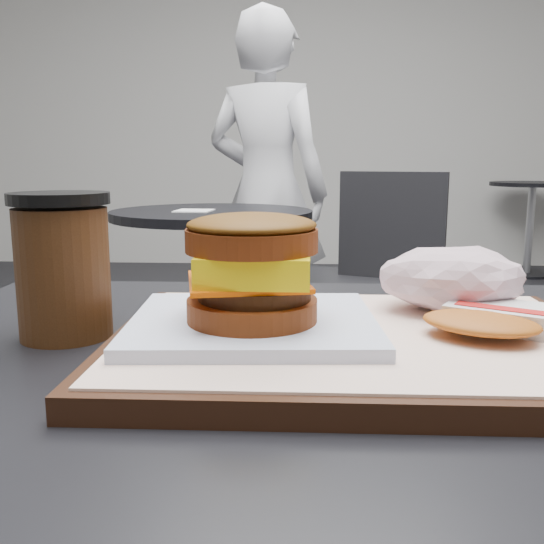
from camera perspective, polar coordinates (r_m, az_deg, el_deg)
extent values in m
cube|color=silver|center=(5.47, 3.27, 16.54)|extent=(8.00, 0.10, 3.00)
cube|color=black|center=(0.48, 7.58, -10.66)|extent=(0.80, 0.60, 0.04)
cube|color=black|center=(0.48, 8.00, -6.75)|extent=(0.38, 0.28, 0.02)
cube|color=white|center=(0.48, 8.03, -5.61)|extent=(0.36, 0.26, 0.00)
cube|color=white|center=(0.48, -1.78, -4.81)|extent=(0.20, 0.18, 0.01)
cylinder|color=maroon|center=(0.47, -1.88, -3.53)|extent=(0.11, 0.11, 0.02)
cylinder|color=black|center=(0.46, -1.65, -1.85)|extent=(0.09, 0.09, 0.01)
cube|color=#EA5907|center=(0.46, -2.37, -0.91)|extent=(0.10, 0.10, 0.00)
cube|color=yellow|center=(0.46, -1.55, 0.56)|extent=(0.08, 0.08, 0.02)
cylinder|color=maroon|center=(0.46, -1.92, 3.02)|extent=(0.11, 0.11, 0.02)
ellipsoid|color=brown|center=(0.45, -1.93, 4.46)|extent=(0.10, 0.10, 0.02)
cube|color=silver|center=(0.52, 21.32, -3.96)|extent=(0.11, 0.09, 0.02)
cube|color=red|center=(0.50, 21.93, -3.33)|extent=(0.09, 0.06, 0.00)
ellipsoid|color=#C66A1F|center=(0.48, 19.05, -4.54)|extent=(0.10, 0.09, 0.01)
cylinder|color=#3D200E|center=(0.55, -19.03, -0.12)|extent=(0.08, 0.08, 0.11)
cylinder|color=black|center=(0.54, -19.43, 6.56)|extent=(0.08, 0.08, 0.01)
cylinder|color=black|center=(2.30, -5.35, -12.86)|extent=(0.44, 0.44, 0.02)
cylinder|color=#A5A5AA|center=(2.19, -5.51, -4.17)|extent=(0.07, 0.07, 0.70)
cylinder|color=black|center=(2.12, -5.68, 5.40)|extent=(0.70, 0.70, 0.03)
cube|color=white|center=(2.09, -7.35, 5.74)|extent=(0.13, 0.13, 0.00)
cylinder|color=#A0A0A5|center=(2.39, 6.24, -6.66)|extent=(0.06, 0.06, 0.44)
cube|color=black|center=(2.33, 6.35, -1.01)|extent=(0.54, 0.54, 0.04)
cube|color=black|center=(2.32, 11.17, 4.30)|extent=(0.38, 0.17, 0.40)
imported|color=silver|center=(2.73, -0.50, 7.48)|extent=(0.66, 0.55, 1.56)
cylinder|color=black|center=(5.35, 22.79, -0.14)|extent=(0.40, 0.40, 0.02)
cylinder|color=#A5A5AA|center=(5.30, 23.07, 3.68)|extent=(0.06, 0.06, 0.70)
cylinder|color=black|center=(5.28, 23.35, 7.61)|extent=(0.66, 0.66, 0.03)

